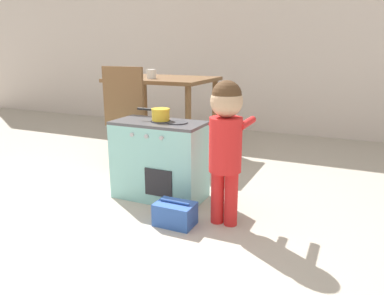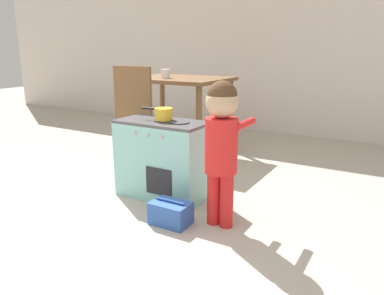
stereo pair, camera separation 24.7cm
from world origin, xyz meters
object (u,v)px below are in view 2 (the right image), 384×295
(toy_basket, at_px, (171,213))
(dining_table, at_px, (178,89))
(play_kitchen, at_px, (163,159))
(child_figure, at_px, (222,135))
(dining_chair_near, at_px, (141,116))
(toy_pot, at_px, (163,113))
(cup_on_table, at_px, (165,74))

(toy_basket, relative_size, dining_table, 0.25)
(play_kitchen, relative_size, dining_table, 0.66)
(child_figure, relative_size, dining_chair_near, 0.96)
(dining_chair_near, bearing_deg, toy_basket, -43.41)
(play_kitchen, distance_m, toy_pot, 0.34)
(dining_table, relative_size, cup_on_table, 11.04)
(toy_basket, bearing_deg, toy_pot, 129.07)
(dining_chair_near, bearing_deg, play_kitchen, -38.72)
(cup_on_table, bearing_deg, toy_pot, -56.67)
(cup_on_table, bearing_deg, toy_basket, -55.02)
(child_figure, distance_m, dining_chair_near, 1.22)
(toy_basket, bearing_deg, child_figure, 28.66)
(dining_table, distance_m, dining_chair_near, 0.74)
(play_kitchen, bearing_deg, dining_table, 117.11)
(child_figure, distance_m, cup_on_table, 1.67)
(toy_pot, relative_size, dining_chair_near, 0.27)
(play_kitchen, height_order, child_figure, child_figure)
(child_figure, xyz_separation_m, dining_chair_near, (-1.06, 0.60, -0.08))
(child_figure, bearing_deg, toy_pot, 159.39)
(cup_on_table, bearing_deg, child_figure, -44.46)
(play_kitchen, relative_size, toy_pot, 2.59)
(toy_pot, bearing_deg, cup_on_table, 123.33)
(toy_pot, bearing_deg, play_kitchen, -177.80)
(dining_chair_near, distance_m, cup_on_table, 0.66)
(cup_on_table, bearing_deg, dining_chair_near, -77.43)
(toy_pot, distance_m, dining_chair_near, 0.65)
(toy_pot, bearing_deg, child_figure, -20.61)
(toy_basket, bearing_deg, dining_chair_near, 136.59)
(dining_table, bearing_deg, cup_on_table, -106.49)
(play_kitchen, xyz_separation_m, toy_basket, (0.30, -0.36, -0.21))
(play_kitchen, distance_m, child_figure, 0.67)
(toy_pot, distance_m, child_figure, 0.60)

